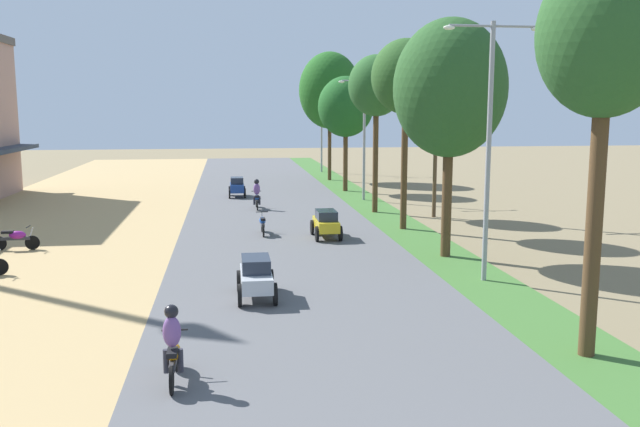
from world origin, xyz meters
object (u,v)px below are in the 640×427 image
Objects in this scene: median_tree_second at (450,89)px; car_sedan_silver at (256,276)px; streetlamp_far at (322,118)px; motorbike_ahead_second at (173,346)px; median_tree_sixth at (330,90)px; motorbike_ahead_third at (263,223)px; car_sedan_yellow at (326,222)px; parked_motorbike_fifth at (16,238)px; motorbike_ahead_fourth at (257,195)px; median_tree_fifth at (346,107)px; streetlamp_near at (489,135)px; median_tree_nearest at (606,39)px; median_tree_third at (406,78)px; streetlamp_mid at (364,130)px; median_tree_fourth at (376,87)px; car_hatchback_blue at (237,186)px; utility_pole_near at (436,127)px.

median_tree_second is 10.32m from car_sedan_silver.
streetlamp_far reaches higher than motorbike_ahead_second.
motorbike_ahead_third is (-6.34, -22.39, -6.32)m from median_tree_sixth.
motorbike_ahead_second is (-5.27, -14.97, 0.11)m from car_sedan_yellow.
median_tree_second is (16.30, -3.31, 5.70)m from parked_motorbike_fifth.
motorbike_ahead_fourth is (0.79, 17.75, 0.11)m from car_sedan_silver.
streetlamp_near is (0.33, -24.25, -0.91)m from median_tree_fifth.
motorbike_ahead_third is at bearing 80.76° from motorbike_ahead_second.
median_tree_third is at bearing 89.85° from median_tree_nearest.
streetlamp_far is at bearing 79.38° from car_sedan_silver.
streetlamp_near reaches higher than streetlamp_mid.
median_tree_second is (0.12, 10.43, -0.74)m from median_tree_nearest.
median_tree_fourth is at bearing 25.92° from parked_motorbike_fifth.
median_tree_fourth is at bearing 67.86° from motorbike_ahead_second.
parked_motorbike_fifth is at bearing -117.66° from streetlamp_far.
car_sedan_silver is 1.13× the size of car_hatchback_blue.
motorbike_ahead_fourth is at bearing 105.26° from median_tree_nearest.
car_sedan_yellow is 1.13× the size of car_hatchback_blue.
motorbike_ahead_second is (-1.91, -6.04, 0.11)m from car_sedan_silver.
car_sedan_yellow is at bearing -108.76° from streetlamp_mid.
median_tree_fifth is 17.31m from motorbike_ahead_third.
car_sedan_yellow is (-3.70, -16.47, -4.90)m from median_tree_fifth.
median_tree_fourth reaches higher than car_sedan_yellow.
median_tree_fifth is 11.56m from utility_pole_near.
median_tree_third reaches higher than median_tree_fifth.
parked_motorbike_fifth is at bearing -154.08° from median_tree_fourth.
streetlamp_far is 0.92× the size of utility_pole_near.
motorbike_ahead_third is (-6.50, -0.62, -6.33)m from median_tree_third.
median_tree_nearest is 1.06× the size of median_tree_fourth.
parked_motorbike_fifth is 22.18m from median_tree_nearest.
median_tree_sixth is at bearing 89.86° from median_tree_fourth.
median_tree_sixth reaches higher than streetlamp_mid.
motorbike_ahead_fourth is at bearing -79.43° from car_hatchback_blue.
median_tree_nearest is 0.99× the size of utility_pole_near.
median_tree_nearest reaches higher than streetlamp_near.
streetlamp_near is 4.06× the size of car_hatchback_blue.
parked_motorbike_fifth is 0.18× the size of median_tree_sixth.
median_tree_fifth is (0.05, 9.50, -1.03)m from median_tree_fourth.
median_tree_sixth reaches higher than motorbike_ahead_second.
car_hatchback_blue is (-7.49, 18.29, -5.50)m from median_tree_second.
car_sedan_silver is (-7.06, -25.40, -4.90)m from median_tree_fifth.
median_tree_fourth is (-0.20, 5.17, -0.24)m from median_tree_third.
median_tree_sixth reaches higher than motorbike_ahead_fourth.
car_sedan_silver is 1.00× the size of car_sedan_yellow.
parked_motorbike_fifth is 17.62m from median_tree_third.
median_tree_third reaches higher than motorbike_ahead_second.
median_tree_fourth is 3.66× the size of car_sedan_yellow.
car_sedan_silver is at bearing -146.63° from median_tree_second.
median_tree_fifth is 4.82m from streetlamp_mid.
car_sedan_silver is 1.26× the size of motorbike_ahead_third.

